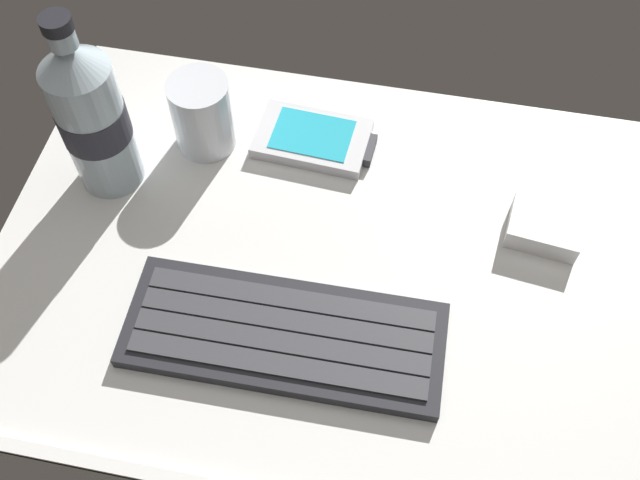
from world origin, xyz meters
The scene contains 6 objects.
ground_plane centered at (0.00, -0.23, -0.99)cm, with size 64.00×48.00×2.80cm.
keyboard centered at (-1.50, -9.24, 0.81)cm, with size 29.15×11.41×1.70cm.
handheld_device centered at (-3.43, 14.07, 0.73)cm, with size 13.15×8.37×1.50cm.
juice_cup centered at (-14.86, 12.13, 3.91)cm, with size 6.40×6.40×8.50cm.
water_bottle centered at (-23.34, 5.84, 9.01)cm, with size 6.73×6.73×20.80cm.
charger_block centered at (21.27, 6.91, 1.20)cm, with size 7.00×5.60×2.40cm, color white.
Camera 1 is at (7.20, -36.88, 61.40)cm, focal length 41.23 mm.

